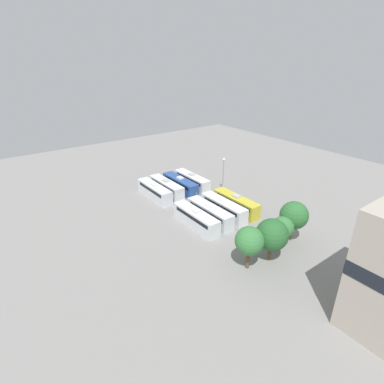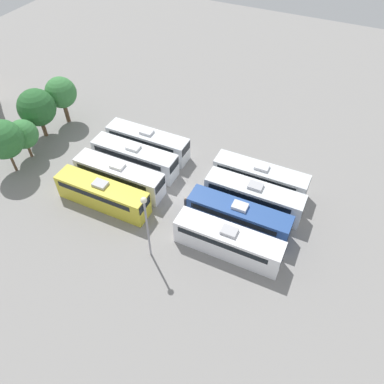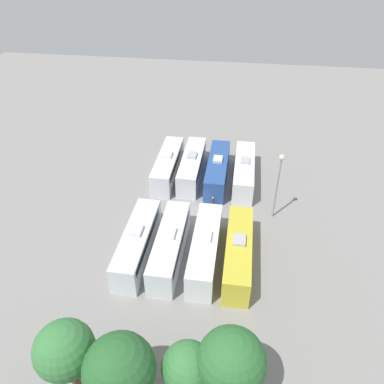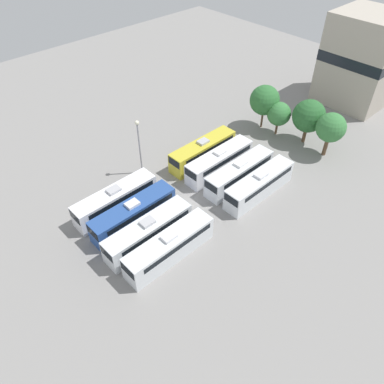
{
  "view_description": "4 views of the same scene",
  "coord_description": "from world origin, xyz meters",
  "px_view_note": "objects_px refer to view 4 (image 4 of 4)",
  "views": [
    {
      "loc": [
        34.76,
        46.37,
        28.92
      ],
      "look_at": [
        0.78,
        0.57,
        3.26
      ],
      "focal_mm": 28.0,
      "sensor_mm": 36.0,
      "label": 1
    },
    {
      "loc": [
        -27.38,
        -14.07,
        32.25
      ],
      "look_at": [
        -1.1,
        -1.63,
        2.3
      ],
      "focal_mm": 35.0,
      "sensor_mm": 36.0,
      "label": 2
    },
    {
      "loc": [
        -4.49,
        35.05,
        28.7
      ],
      "look_at": [
        0.62,
        0.24,
        3.22
      ],
      "focal_mm": 35.0,
      "sensor_mm": 36.0,
      "label": 3
    },
    {
      "loc": [
        26.17,
        -24.02,
        33.69
      ],
      "look_at": [
        0.68,
        -0.05,
        2.2
      ],
      "focal_mm": 35.0,
      "sensor_mm": 36.0,
      "label": 4
    }
  ],
  "objects_px": {
    "bus_1": "(134,213)",
    "bus_2": "(149,231)",
    "bus_3": "(170,246)",
    "depot_building": "(362,59)",
    "tree_1": "(279,114)",
    "light_pole": "(139,139)",
    "bus_5": "(220,161)",
    "bus_4": "(203,151)",
    "tree_2": "(309,116)",
    "tree_3": "(331,128)",
    "bus_0": "(116,199)",
    "worker_person": "(173,195)",
    "tree_0": "(265,100)",
    "bus_6": "(240,173)",
    "bus_7": "(260,184)"
  },
  "relations": [
    {
      "from": "bus_4",
      "to": "light_pole",
      "type": "xyz_separation_m",
      "value": [
        -3.82,
        -8.35,
        3.98
      ]
    },
    {
      "from": "tree_1",
      "to": "bus_6",
      "type": "bearing_deg",
      "value": -73.6
    },
    {
      "from": "tree_1",
      "to": "tree_2",
      "type": "xyz_separation_m",
      "value": [
        4.38,
        1.32,
        0.96
      ]
    },
    {
      "from": "bus_1",
      "to": "tree_1",
      "type": "xyz_separation_m",
      "value": [
        -0.47,
        28.78,
        1.87
      ]
    },
    {
      "from": "bus_5",
      "to": "depot_building",
      "type": "relative_size",
      "value": 0.73
    },
    {
      "from": "bus_3",
      "to": "bus_5",
      "type": "xyz_separation_m",
      "value": [
        -6.93,
        15.22,
        0.0
      ]
    },
    {
      "from": "bus_3",
      "to": "depot_building",
      "type": "distance_m",
      "value": 48.69
    },
    {
      "from": "bus_1",
      "to": "bus_6",
      "type": "relative_size",
      "value": 1.0
    },
    {
      "from": "bus_4",
      "to": "bus_5",
      "type": "xyz_separation_m",
      "value": [
        3.38,
        -0.05,
        0.0
      ]
    },
    {
      "from": "tree_3",
      "to": "depot_building",
      "type": "bearing_deg",
      "value": 107.94
    },
    {
      "from": "tree_3",
      "to": "depot_building",
      "type": "xyz_separation_m",
      "value": [
        -5.99,
        18.49,
        3.0
      ]
    },
    {
      "from": "bus_2",
      "to": "tree_1",
      "type": "bearing_deg",
      "value": 97.78
    },
    {
      "from": "tree_1",
      "to": "bus_7",
      "type": "bearing_deg",
      "value": -61.32
    },
    {
      "from": "bus_1",
      "to": "bus_4",
      "type": "bearing_deg",
      "value": 103.01
    },
    {
      "from": "bus_0",
      "to": "bus_4",
      "type": "relative_size",
      "value": 1.0
    },
    {
      "from": "tree_1",
      "to": "tree_3",
      "type": "bearing_deg",
      "value": 4.18
    },
    {
      "from": "bus_2",
      "to": "bus_3",
      "type": "xyz_separation_m",
      "value": [
        3.29,
        0.33,
        0.0
      ]
    },
    {
      "from": "tree_3",
      "to": "bus_2",
      "type": "bearing_deg",
      "value": -98.57
    },
    {
      "from": "bus_1",
      "to": "bus_2",
      "type": "height_order",
      "value": "same"
    },
    {
      "from": "bus_2",
      "to": "bus_4",
      "type": "xyz_separation_m",
      "value": [
        -7.02,
        15.61,
        0.0
      ]
    },
    {
      "from": "bus_0",
      "to": "bus_4",
      "type": "bearing_deg",
      "value": 89.76
    },
    {
      "from": "tree_1",
      "to": "tree_0",
      "type": "bearing_deg",
      "value": -177.4
    },
    {
      "from": "tree_0",
      "to": "tree_3",
      "type": "distance_m",
      "value": 11.48
    },
    {
      "from": "bus_7",
      "to": "tree_3",
      "type": "bearing_deg",
      "value": 85.57
    },
    {
      "from": "bus_4",
      "to": "bus_3",
      "type": "bearing_deg",
      "value": -55.98
    },
    {
      "from": "worker_person",
      "to": "tree_1",
      "type": "bearing_deg",
      "value": 91.09
    },
    {
      "from": "bus_7",
      "to": "tree_1",
      "type": "bearing_deg",
      "value": 118.68
    },
    {
      "from": "light_pole",
      "to": "bus_6",
      "type": "bearing_deg",
      "value": 37.78
    },
    {
      "from": "bus_6",
      "to": "depot_building",
      "type": "relative_size",
      "value": 0.73
    },
    {
      "from": "bus_6",
      "to": "depot_building",
      "type": "bearing_deg",
      "value": 92.6
    },
    {
      "from": "bus_4",
      "to": "tree_1",
      "type": "xyz_separation_m",
      "value": [
        3.01,
        13.69,
        1.87
      ]
    },
    {
      "from": "tree_2",
      "to": "tree_3",
      "type": "relative_size",
      "value": 1.02
    },
    {
      "from": "bus_2",
      "to": "tree_1",
      "type": "xyz_separation_m",
      "value": [
        -4.0,
        29.3,
        1.87
      ]
    },
    {
      "from": "tree_1",
      "to": "depot_building",
      "type": "distance_m",
      "value": 19.72
    },
    {
      "from": "bus_2",
      "to": "depot_building",
      "type": "bearing_deg",
      "value": 91.75
    },
    {
      "from": "bus_6",
      "to": "bus_2",
      "type": "bearing_deg",
      "value": -90.04
    },
    {
      "from": "worker_person",
      "to": "light_pole",
      "type": "relative_size",
      "value": 0.21
    },
    {
      "from": "bus_0",
      "to": "worker_person",
      "type": "bearing_deg",
      "value": 61.53
    },
    {
      "from": "bus_1",
      "to": "bus_5",
      "type": "bearing_deg",
      "value": 90.39
    },
    {
      "from": "bus_2",
      "to": "light_pole",
      "type": "relative_size",
      "value": 1.32
    },
    {
      "from": "bus_4",
      "to": "tree_2",
      "type": "bearing_deg",
      "value": 63.77
    },
    {
      "from": "light_pole",
      "to": "bus_5",
      "type": "bearing_deg",
      "value": 49.08
    },
    {
      "from": "tree_1",
      "to": "bus_0",
      "type": "bearing_deg",
      "value": -96.06
    },
    {
      "from": "worker_person",
      "to": "light_pole",
      "type": "height_order",
      "value": "light_pole"
    },
    {
      "from": "bus_3",
      "to": "bus_4",
      "type": "distance_m",
      "value": 18.43
    },
    {
      "from": "bus_1",
      "to": "bus_3",
      "type": "bearing_deg",
      "value": -1.51
    },
    {
      "from": "bus_3",
      "to": "tree_3",
      "type": "distance_m",
      "value": 29.76
    },
    {
      "from": "bus_6",
      "to": "light_pole",
      "type": "distance_m",
      "value": 14.28
    },
    {
      "from": "bus_6",
      "to": "tree_0",
      "type": "xyz_separation_m",
      "value": [
        -6.96,
        13.51,
        3.15
      ]
    },
    {
      "from": "bus_1",
      "to": "bus_2",
      "type": "relative_size",
      "value": 1.0
    }
  ]
}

